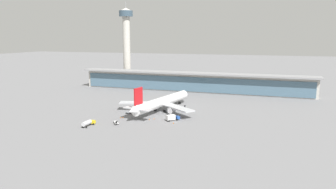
{
  "coord_description": "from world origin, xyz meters",
  "views": [
    {
      "loc": [
        59.31,
        -163.85,
        41.91
      ],
      "look_at": [
        0.0,
        11.83,
        7.72
      ],
      "focal_mm": 33.36,
      "sensor_mm": 36.0,
      "label": 1
    }
  ],
  "objects_px": {
    "service_truck_at_far_stand_yellow": "(88,123)",
    "service_truck_near_nose_blue": "(184,110)",
    "service_truck_on_taxiway_white": "(116,122)",
    "safety_cone_bravo": "(120,117)",
    "safety_cone_delta": "(123,117)",
    "safety_cone_alpha": "(174,123)",
    "airliner_on_stand": "(161,102)",
    "control_tower": "(127,40)",
    "service_truck_mid_apron_grey": "(141,104)",
    "safety_cone_charlie": "(149,119)",
    "safety_cone_echo": "(154,119)",
    "service_truck_under_wing_blue": "(172,117)",
    "service_truck_by_tail_grey": "(131,112)"
  },
  "relations": [
    {
      "from": "service_truck_at_far_stand_yellow",
      "to": "service_truck_near_nose_blue",
      "type": "bearing_deg",
      "value": 51.69
    },
    {
      "from": "service_truck_on_taxiway_white",
      "to": "safety_cone_bravo",
      "type": "distance_m",
      "value": 11.6
    },
    {
      "from": "service_truck_on_taxiway_white",
      "to": "safety_cone_delta",
      "type": "xyz_separation_m",
      "value": [
        -2.15,
        11.57,
        -0.49
      ]
    },
    {
      "from": "service_truck_at_far_stand_yellow",
      "to": "safety_cone_delta",
      "type": "bearing_deg",
      "value": 65.91
    },
    {
      "from": "safety_cone_alpha",
      "to": "airliner_on_stand",
      "type": "bearing_deg",
      "value": 122.7
    },
    {
      "from": "safety_cone_alpha",
      "to": "control_tower",
      "type": "bearing_deg",
      "value": 125.32
    },
    {
      "from": "service_truck_mid_apron_grey",
      "to": "service_truck_on_taxiway_white",
      "type": "relative_size",
      "value": 0.51
    },
    {
      "from": "airliner_on_stand",
      "to": "service_truck_at_far_stand_yellow",
      "type": "xyz_separation_m",
      "value": [
        -22.67,
        -40.15,
        -3.58
      ]
    },
    {
      "from": "service_truck_on_taxiway_white",
      "to": "safety_cone_charlie",
      "type": "bearing_deg",
      "value": 45.32
    },
    {
      "from": "airliner_on_stand",
      "to": "service_truck_near_nose_blue",
      "type": "distance_m",
      "value": 13.88
    },
    {
      "from": "service_truck_mid_apron_grey",
      "to": "service_truck_near_nose_blue",
      "type": "bearing_deg",
      "value": -12.84
    },
    {
      "from": "safety_cone_charlie",
      "to": "safety_cone_echo",
      "type": "xyz_separation_m",
      "value": [
        1.9,
        1.81,
        0.0
      ]
    },
    {
      "from": "service_truck_at_far_stand_yellow",
      "to": "service_truck_under_wing_blue",
      "type": "bearing_deg",
      "value": 32.84
    },
    {
      "from": "airliner_on_stand",
      "to": "safety_cone_alpha",
      "type": "relative_size",
      "value": 89.5
    },
    {
      "from": "service_truck_under_wing_blue",
      "to": "safety_cone_alpha",
      "type": "height_order",
      "value": "service_truck_under_wing_blue"
    },
    {
      "from": "safety_cone_delta",
      "to": "service_truck_by_tail_grey",
      "type": "bearing_deg",
      "value": 91.06
    },
    {
      "from": "safety_cone_bravo",
      "to": "safety_cone_echo",
      "type": "distance_m",
      "value": 17.98
    },
    {
      "from": "safety_cone_bravo",
      "to": "service_truck_under_wing_blue",
      "type": "bearing_deg",
      "value": 7.45
    },
    {
      "from": "service_truck_near_nose_blue",
      "to": "service_truck_at_far_stand_yellow",
      "type": "bearing_deg",
      "value": -128.31
    },
    {
      "from": "safety_cone_bravo",
      "to": "safety_cone_echo",
      "type": "height_order",
      "value": "same"
    },
    {
      "from": "safety_cone_charlie",
      "to": "safety_cone_echo",
      "type": "height_order",
      "value": "same"
    },
    {
      "from": "safety_cone_alpha",
      "to": "safety_cone_bravo",
      "type": "distance_m",
      "value": 29.83
    },
    {
      "from": "airliner_on_stand",
      "to": "service_truck_by_tail_grey",
      "type": "relative_size",
      "value": 9.05
    },
    {
      "from": "safety_cone_echo",
      "to": "service_truck_under_wing_blue",
      "type": "bearing_deg",
      "value": 1.71
    },
    {
      "from": "service_truck_on_taxiway_white",
      "to": "safety_cone_charlie",
      "type": "distance_m",
      "value": 17.67
    },
    {
      "from": "service_truck_by_tail_grey",
      "to": "control_tower",
      "type": "xyz_separation_m",
      "value": [
        -50.84,
        100.74,
        38.43
      ]
    },
    {
      "from": "service_truck_by_tail_grey",
      "to": "safety_cone_alpha",
      "type": "relative_size",
      "value": 9.89
    },
    {
      "from": "safety_cone_alpha",
      "to": "safety_cone_bravo",
      "type": "bearing_deg",
      "value": 177.24
    },
    {
      "from": "service_truck_under_wing_blue",
      "to": "safety_cone_delta",
      "type": "height_order",
      "value": "service_truck_under_wing_blue"
    },
    {
      "from": "service_truck_near_nose_blue",
      "to": "service_truck_mid_apron_grey",
      "type": "xyz_separation_m",
      "value": [
        -29.95,
        6.83,
        0.07
      ]
    },
    {
      "from": "airliner_on_stand",
      "to": "control_tower",
      "type": "bearing_deg",
      "value": 125.96
    },
    {
      "from": "service_truck_near_nose_blue",
      "to": "safety_cone_charlie",
      "type": "distance_m",
      "value": 26.83
    },
    {
      "from": "service_truck_near_nose_blue",
      "to": "safety_cone_charlie",
      "type": "xyz_separation_m",
      "value": [
        -11.86,
        -24.06,
        -0.49
      ]
    },
    {
      "from": "service_truck_near_nose_blue",
      "to": "service_truck_at_far_stand_yellow",
      "type": "distance_m",
      "value": 56.62
    },
    {
      "from": "airliner_on_stand",
      "to": "service_truck_at_far_stand_yellow",
      "type": "bearing_deg",
      "value": -119.45
    },
    {
      "from": "service_truck_near_nose_blue",
      "to": "service_truck_by_tail_grey",
      "type": "height_order",
      "value": "same"
    },
    {
      "from": "safety_cone_charlie",
      "to": "service_truck_at_far_stand_yellow",
      "type": "bearing_deg",
      "value": -138.77
    },
    {
      "from": "airliner_on_stand",
      "to": "service_truck_on_taxiway_white",
      "type": "relative_size",
      "value": 9.93
    },
    {
      "from": "airliner_on_stand",
      "to": "service_truck_under_wing_blue",
      "type": "relative_size",
      "value": 8.98
    },
    {
      "from": "service_truck_under_wing_blue",
      "to": "safety_cone_delta",
      "type": "relative_size",
      "value": 9.97
    },
    {
      "from": "safety_cone_echo",
      "to": "safety_cone_delta",
      "type": "bearing_deg",
      "value": -170.33
    },
    {
      "from": "service_truck_under_wing_blue",
      "to": "safety_cone_alpha",
      "type": "relative_size",
      "value": 9.97
    },
    {
      "from": "service_truck_mid_apron_grey",
      "to": "control_tower",
      "type": "height_order",
      "value": "control_tower"
    },
    {
      "from": "safety_cone_echo",
      "to": "service_truck_near_nose_blue",
      "type": "bearing_deg",
      "value": 65.88
    },
    {
      "from": "service_truck_on_taxiway_white",
      "to": "safety_cone_charlie",
      "type": "height_order",
      "value": "service_truck_on_taxiway_white"
    },
    {
      "from": "service_truck_mid_apron_grey",
      "to": "service_truck_at_far_stand_yellow",
      "type": "bearing_deg",
      "value": -95.73
    },
    {
      "from": "safety_cone_echo",
      "to": "service_truck_on_taxiway_white",
      "type": "bearing_deg",
      "value": -134.89
    },
    {
      "from": "service_truck_near_nose_blue",
      "to": "safety_cone_alpha",
      "type": "height_order",
      "value": "service_truck_near_nose_blue"
    },
    {
      "from": "service_truck_at_far_stand_yellow",
      "to": "safety_cone_echo",
      "type": "bearing_deg",
      "value": 41.43
    },
    {
      "from": "safety_cone_bravo",
      "to": "safety_cone_delta",
      "type": "xyz_separation_m",
      "value": [
        1.21,
        0.48,
        0.0
      ]
    }
  ]
}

